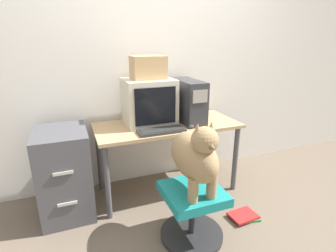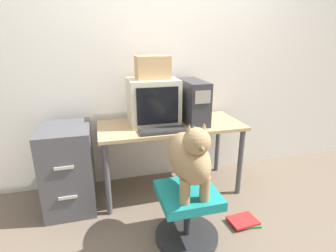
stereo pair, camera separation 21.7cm
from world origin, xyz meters
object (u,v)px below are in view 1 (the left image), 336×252
at_px(office_chair, 192,211).
at_px(book_stack_floor, 244,216).
at_px(cardboard_box, 148,67).
at_px(pc_tower, 188,101).
at_px(filing_cabinet, 65,173).
at_px(crt_monitor, 149,102).
at_px(dog, 195,155).
at_px(keyboard, 161,131).

distance_m(office_chair, book_stack_floor, 0.56).
relative_size(cardboard_box, book_stack_floor, 1.14).
xyz_separation_m(pc_tower, filing_cabinet, (-1.18, -0.05, -0.53)).
xyz_separation_m(crt_monitor, filing_cabinet, (-0.81, -0.12, -0.54)).
relative_size(dog, filing_cabinet, 0.73).
distance_m(pc_tower, filing_cabinet, 1.30).
xyz_separation_m(crt_monitor, dog, (0.08, -0.82, -0.22)).
height_order(cardboard_box, book_stack_floor, cardboard_box).
height_order(pc_tower, filing_cabinet, pc_tower).
distance_m(dog, filing_cabinet, 1.17).
bearing_deg(filing_cabinet, cardboard_box, 8.69).
xyz_separation_m(filing_cabinet, book_stack_floor, (1.41, -0.66, -0.36)).
bearing_deg(pc_tower, office_chair, -111.93).
distance_m(filing_cabinet, cardboard_box, 1.18).
bearing_deg(pc_tower, filing_cabinet, -177.41).
xyz_separation_m(keyboard, office_chair, (0.06, -0.52, -0.49)).
height_order(filing_cabinet, cardboard_box, cardboard_box).
bearing_deg(crt_monitor, office_chair, -84.49).
bearing_deg(crt_monitor, cardboard_box, 90.00).
bearing_deg(crt_monitor, filing_cabinet, -171.58).
distance_m(office_chair, cardboard_box, 1.29).
relative_size(keyboard, cardboard_box, 1.38).
height_order(pc_tower, office_chair, pc_tower).
bearing_deg(office_chair, keyboard, 96.50).
distance_m(pc_tower, book_stack_floor, 1.16).
height_order(pc_tower, dog, pc_tower).
relative_size(keyboard, book_stack_floor, 1.56).
relative_size(keyboard, dog, 0.74).
xyz_separation_m(crt_monitor, book_stack_floor, (0.60, -0.78, -0.90)).
bearing_deg(office_chair, dog, -90.00).
relative_size(crt_monitor, filing_cabinet, 0.59).
bearing_deg(book_stack_floor, filing_cabinet, 155.04).
distance_m(keyboard, office_chair, 0.72).
distance_m(office_chair, dog, 0.48).
bearing_deg(pc_tower, crt_monitor, 170.04).
bearing_deg(book_stack_floor, cardboard_box, 127.66).
relative_size(dog, cardboard_box, 1.85).
bearing_deg(crt_monitor, pc_tower, -9.96).
height_order(crt_monitor, filing_cabinet, crt_monitor).
distance_m(office_chair, filing_cabinet, 1.13).
relative_size(keyboard, filing_cabinet, 0.54).
distance_m(filing_cabinet, book_stack_floor, 1.60).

